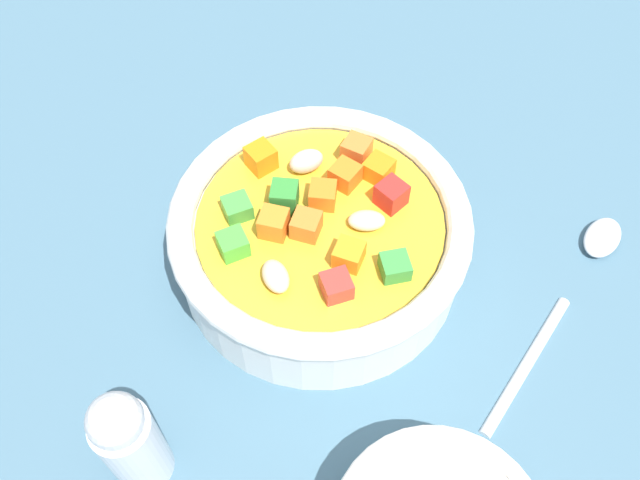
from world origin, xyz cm
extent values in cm
cube|color=#42667A|center=(0.00, 0.00, -1.00)|extent=(140.00, 140.00, 2.00)
cylinder|color=white|center=(0.00, 0.00, 2.33)|extent=(19.91, 19.91, 4.67)
torus|color=white|center=(0.00, 0.00, 5.20)|extent=(20.50, 20.50, 1.79)
cylinder|color=gold|center=(0.00, 0.00, 4.87)|extent=(16.76, 16.76, 0.40)
ellipsoid|color=beige|center=(-5.03, 2.21, 5.74)|extent=(2.93, 2.60, 1.35)
cube|color=red|center=(2.07, -4.60, 5.96)|extent=(2.49, 2.49, 1.78)
cube|color=orange|center=(-0.99, 0.79, 5.85)|extent=(2.08, 2.08, 1.57)
cube|color=red|center=(-5.31, -1.63, 5.78)|extent=(2.35, 2.35, 1.42)
cube|color=green|center=(-2.97, 5.29, 5.79)|extent=(2.42, 2.42, 1.45)
cube|color=green|center=(0.12, 5.57, 5.70)|extent=(2.41, 2.41, 1.27)
cube|color=orange|center=(-2.96, -2.18, 5.83)|extent=(2.15, 2.15, 1.52)
cube|color=#2E8230|center=(0.96, 2.50, 6.05)|extent=(1.78, 1.78, 1.97)
cube|color=orange|center=(5.80, -1.93, 5.92)|extent=(2.29, 2.29, 1.71)
cube|color=orange|center=(4.35, -3.59, 5.81)|extent=(2.40, 2.40, 1.49)
ellipsoid|color=beige|center=(4.41, 1.46, 5.88)|extent=(2.66, 2.94, 1.63)
cube|color=orange|center=(3.49, -1.34, 5.85)|extent=(2.40, 2.40, 1.58)
cube|color=orange|center=(4.30, 4.65, 5.96)|extent=(2.50, 2.50, 1.79)
cube|color=#378E3A|center=(-3.46, -5.15, 5.72)|extent=(2.23, 2.23, 1.31)
ellipsoid|color=beige|center=(-0.40, -3.10, 5.60)|extent=(1.89, 2.65, 1.06)
cube|color=orange|center=(-1.16, 2.92, 5.93)|extent=(2.00, 2.00, 1.73)
cube|color=orange|center=(1.63, -0.05, 5.82)|extent=(1.78, 1.78, 1.51)
cylinder|color=silver|center=(-6.51, -14.56, 0.40)|extent=(10.69, 6.49, 0.81)
ellipsoid|color=silver|center=(4.13, -20.54, 0.54)|extent=(4.65, 4.06, 1.08)
cylinder|color=silver|center=(-15.88, 8.83, 3.57)|extent=(3.40, 3.40, 7.14)
sphere|color=silver|center=(-15.88, 8.83, 7.90)|extent=(3.06, 3.06, 3.06)
camera|label=1|loc=(-26.97, -3.08, 42.53)|focal=38.79mm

